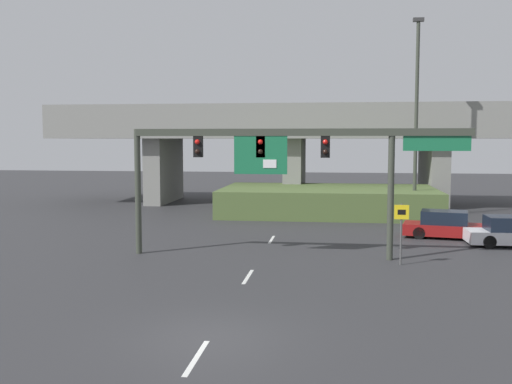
# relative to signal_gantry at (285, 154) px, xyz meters

# --- Properties ---
(ground_plane) EXTENTS (160.00, 160.00, 0.00)m
(ground_plane) POSITION_rel_signal_gantry_xyz_m (-1.09, -10.96, -4.62)
(ground_plane) COLOR #2D2D30
(lane_markings) EXTENTS (0.14, 36.85, 0.01)m
(lane_markings) POSITION_rel_signal_gantry_xyz_m (-1.09, 4.63, -4.62)
(lane_markings) COLOR silver
(lane_markings) RESTS_ON ground
(signal_gantry) EXTENTS (14.91, 0.44, 5.73)m
(signal_gantry) POSITION_rel_signal_gantry_xyz_m (0.00, 0.00, 0.00)
(signal_gantry) COLOR #383D33
(signal_gantry) RESTS_ON ground
(speed_limit_sign) EXTENTS (0.60, 0.11, 2.59)m
(speed_limit_sign) POSITION_rel_signal_gantry_xyz_m (4.95, -1.05, -2.94)
(speed_limit_sign) COLOR #4C4C4C
(speed_limit_sign) RESTS_ON ground
(highway_light_pole_near) EXTENTS (0.70, 0.36, 13.16)m
(highway_light_pole_near) POSITION_rel_signal_gantry_xyz_m (7.47, 14.56, 2.33)
(highway_light_pole_near) COLOR #383D33
(highway_light_pole_near) RESTS_ON ground
(overpass_bridge) EXTENTS (38.89, 9.05, 7.95)m
(overpass_bridge) POSITION_rel_signal_gantry_xyz_m (-1.09, 22.52, 0.85)
(overpass_bridge) COLOR gray
(overpass_bridge) RESTS_ON ground
(grass_embankment) EXTENTS (14.86, 8.86, 1.85)m
(grass_embankment) POSITION_rel_signal_gantry_xyz_m (1.74, 16.04, -3.70)
(grass_embankment) COLOR #4C6033
(grass_embankment) RESTS_ON ground
(parked_sedan_near_right) EXTENTS (4.81, 2.69, 1.46)m
(parked_sedan_near_right) POSITION_rel_signal_gantry_xyz_m (8.11, 6.36, -3.95)
(parked_sedan_near_right) COLOR maroon
(parked_sedan_near_right) RESTS_ON ground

